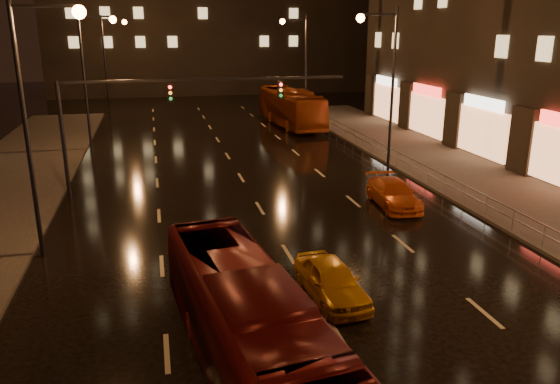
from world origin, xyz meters
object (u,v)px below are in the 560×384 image
object	(u,v)px
bus_curb	(291,108)
taxi_far	(394,194)
bus_red	(246,322)
taxi_near	(331,280)

from	to	relation	value
bus_curb	taxi_far	xyz separation A→B (m)	(-0.71, -24.30, -1.03)
bus_red	bus_curb	size ratio (longest dim) A/B	0.84
bus_red	bus_curb	distance (m)	37.84
bus_curb	taxi_far	distance (m)	24.33
bus_red	taxi_near	distance (m)	4.81
bus_red	taxi_near	world-z (taller)	bus_red
bus_red	bus_curb	world-z (taller)	bus_curb
bus_red	taxi_far	distance (m)	15.49
taxi_far	bus_red	bearing A→B (deg)	-124.89
taxi_near	bus_curb	bearing A→B (deg)	73.47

